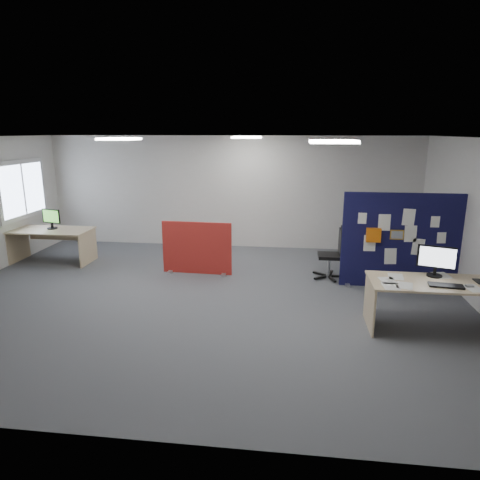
# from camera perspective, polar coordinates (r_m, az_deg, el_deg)

# --- Properties ---
(floor) EXTENTS (9.00, 9.00, 0.00)m
(floor) POSITION_cam_1_polar(r_m,az_deg,el_deg) (7.48, -5.10, -7.75)
(floor) COLOR #54565B
(floor) RESTS_ON ground
(ceiling) EXTENTS (9.00, 7.00, 0.02)m
(ceiling) POSITION_cam_1_polar(r_m,az_deg,el_deg) (6.93, -5.60, 13.42)
(ceiling) COLOR white
(ceiling) RESTS_ON wall_back
(wall_back) EXTENTS (9.00, 0.02, 2.70)m
(wall_back) POSITION_cam_1_polar(r_m,az_deg,el_deg) (10.48, -1.27, 6.37)
(wall_back) COLOR silver
(wall_back) RESTS_ON floor
(wall_front) EXTENTS (9.00, 0.02, 2.70)m
(wall_front) POSITION_cam_1_polar(r_m,az_deg,el_deg) (3.88, -16.45, -8.33)
(wall_front) COLOR silver
(wall_front) RESTS_ON floor
(window) EXTENTS (0.06, 1.70, 1.30)m
(window) POSITION_cam_1_polar(r_m,az_deg,el_deg) (10.66, -27.03, 6.03)
(window) COLOR white
(window) RESTS_ON wall_left
(ceiling_lights) EXTENTS (4.10, 4.10, 0.04)m
(ceiling_lights) POSITION_cam_1_polar(r_m,az_deg,el_deg) (7.52, -1.92, 13.32)
(ceiling_lights) COLOR white
(ceiling_lights) RESTS_ON ceiling
(navy_divider) EXTENTS (2.12, 0.30, 1.75)m
(navy_divider) POSITION_cam_1_polar(r_m,az_deg,el_deg) (8.23, 20.64, -0.16)
(navy_divider) COLOR black
(navy_divider) RESTS_ON floor
(main_desk) EXTENTS (1.88, 0.84, 0.73)m
(main_desk) POSITION_cam_1_polar(r_m,az_deg,el_deg) (6.78, 24.62, -6.31)
(main_desk) COLOR tan
(main_desk) RESTS_ON floor
(monitor_main) EXTENTS (0.51, 0.22, 0.46)m
(monitor_main) POSITION_cam_1_polar(r_m,az_deg,el_deg) (6.86, 24.69, -2.40)
(monitor_main) COLOR black
(monitor_main) RESTS_ON main_desk
(keyboard) EXTENTS (0.47, 0.24, 0.02)m
(keyboard) POSITION_cam_1_polar(r_m,az_deg,el_deg) (6.55, 25.78, -5.50)
(keyboard) COLOR black
(keyboard) RESTS_ON main_desk
(mouse) EXTENTS (0.11, 0.08, 0.03)m
(mouse) POSITION_cam_1_polar(r_m,az_deg,el_deg) (6.67, 28.28, -5.42)
(mouse) COLOR #A5A6AA
(mouse) RESTS_ON main_desk
(red_divider) EXTENTS (1.41, 0.30, 1.06)m
(red_divider) POSITION_cam_1_polar(r_m,az_deg,el_deg) (8.60, -5.77, -1.15)
(red_divider) COLOR #A42E15
(red_divider) RESTS_ON floor
(second_desk) EXTENTS (1.69, 0.84, 0.73)m
(second_desk) POSITION_cam_1_polar(r_m,az_deg,el_deg) (10.20, -23.69, 0.39)
(second_desk) COLOR tan
(second_desk) RESTS_ON floor
(monitor_second) EXTENTS (0.47, 0.22, 0.43)m
(monitor_second) POSITION_cam_1_polar(r_m,az_deg,el_deg) (10.17, -23.87, 2.69)
(monitor_second) COLOR black
(monitor_second) RESTS_ON second_desk
(office_chair) EXTENTS (0.64, 0.67, 1.00)m
(office_chair) POSITION_cam_1_polar(r_m,az_deg,el_deg) (8.47, 12.55, -1.29)
(office_chair) COLOR black
(office_chair) RESTS_ON floor
(desk_papers) EXTENTS (1.35, 0.88, 0.00)m
(desk_papers) POSITION_cam_1_polar(r_m,az_deg,el_deg) (6.56, 22.36, -5.19)
(desk_papers) COLOR white
(desk_papers) RESTS_ON main_desk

